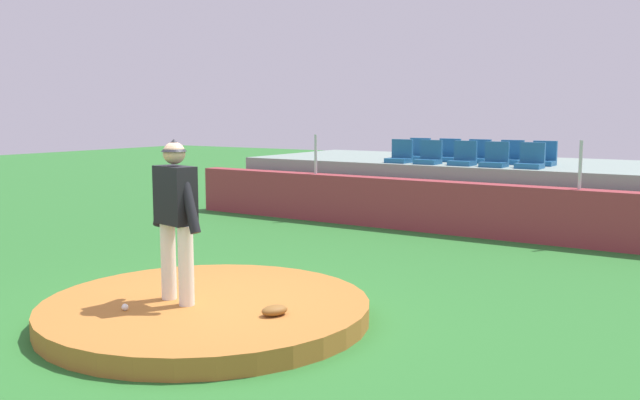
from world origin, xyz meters
name	(u,v)px	position (x,y,z in m)	size (l,w,h in m)	color
ground_plane	(207,319)	(0.00, 0.00, 0.00)	(60.00, 60.00, 0.00)	#2A6F2B
pitchers_mound	(206,310)	(0.00, 0.00, 0.11)	(3.73, 3.73, 0.22)	#AD6A2C
pitcher	(176,209)	(-0.23, -0.22, 1.29)	(0.89, 0.37, 1.84)	white
baseball	(125,307)	(-0.46, -0.78, 0.26)	(0.07, 0.07, 0.07)	white
fielding_glove	(275,310)	(1.01, -0.04, 0.28)	(0.30, 0.20, 0.11)	brown
brick_barrier	(443,207)	(0.00, 6.82, 0.51)	(12.11, 0.40, 1.02)	#95353B
fence_post_left	(316,154)	(-3.00, 6.82, 1.44)	(0.06, 0.06, 0.86)	silver
fence_post_right	(580,165)	(2.54, 6.82, 1.44)	(0.06, 0.06, 0.86)	silver
bleacher_platform	(486,189)	(0.00, 9.26, 0.64)	(10.58, 4.07, 1.27)	gray
stadium_chair_0	(400,155)	(-1.41, 7.73, 1.43)	(0.48, 0.44, 0.50)	#1F5B8E
stadium_chair_1	(429,156)	(-0.73, 7.73, 1.43)	(0.48, 0.44, 0.50)	#1F5B8E
stadium_chair_2	(463,158)	(0.02, 7.77, 1.43)	(0.48, 0.44, 0.50)	#1F5B8E
stadium_chair_3	(495,159)	(0.70, 7.72, 1.43)	(0.48, 0.44, 0.50)	#1F5B8E
stadium_chair_4	(531,160)	(1.40, 7.76, 1.43)	(0.48, 0.44, 0.50)	#1F5B8E
stadium_chair_5	(418,153)	(-1.40, 8.63, 1.43)	(0.48, 0.44, 0.50)	#1F5B8E
stadium_chair_6	(448,154)	(-0.69, 8.66, 1.43)	(0.48, 0.44, 0.50)	#1F5B8E
stadium_chair_7	(478,155)	(0.01, 8.64, 1.43)	(0.48, 0.44, 0.50)	#1F5B8E
stadium_chair_8	(511,157)	(0.72, 8.65, 1.43)	(0.48, 0.44, 0.50)	#1F5B8E
stadium_chair_9	(543,158)	(1.41, 8.62, 1.43)	(0.48, 0.44, 0.50)	#1F5B8E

